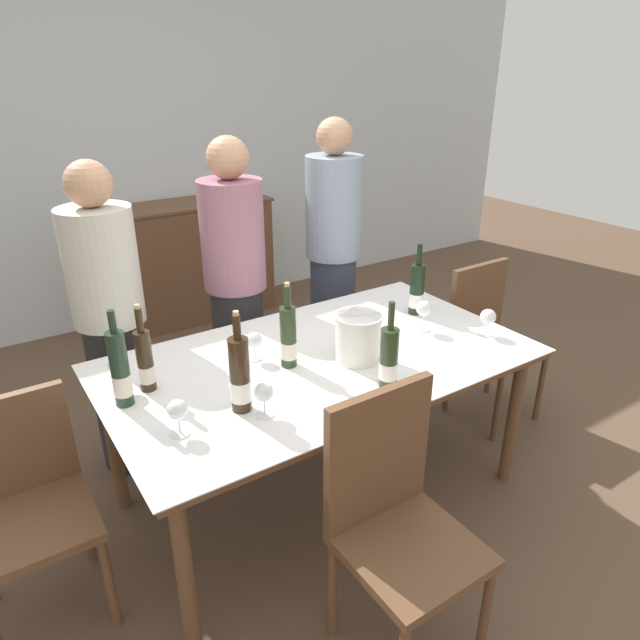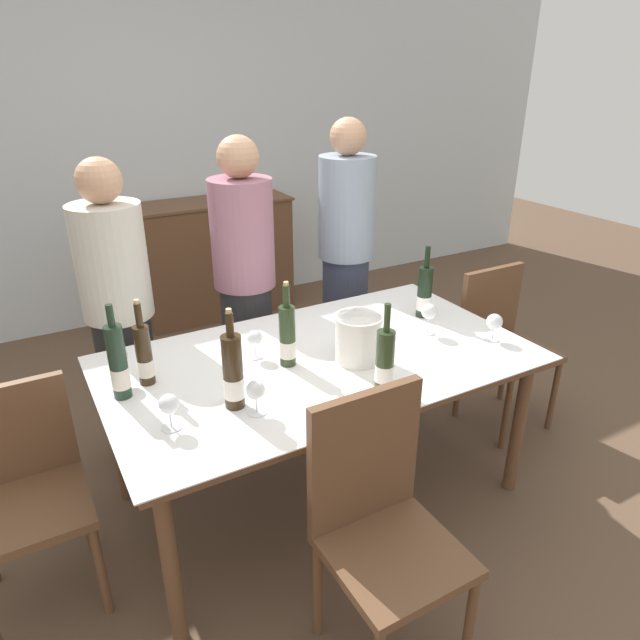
% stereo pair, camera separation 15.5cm
% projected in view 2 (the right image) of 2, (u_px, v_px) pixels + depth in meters
% --- Properties ---
extents(ground_plane, '(12.00, 12.00, 0.00)m').
position_uv_depth(ground_plane, '(320.00, 491.00, 2.80)').
color(ground_plane, brown).
extents(back_wall, '(8.00, 0.10, 2.80)m').
position_uv_depth(back_wall, '(148.00, 138.00, 4.33)').
color(back_wall, silver).
rests_on(back_wall, ground_plane).
extents(sideboard_cabinet, '(1.24, 0.46, 0.94)m').
position_uv_depth(sideboard_cabinet, '(215.00, 258.00, 4.64)').
color(sideboard_cabinet, brown).
rests_on(sideboard_cabinet, ground_plane).
extents(dining_table, '(1.85, 1.06, 0.74)m').
position_uv_depth(dining_table, '(320.00, 370.00, 2.52)').
color(dining_table, brown).
rests_on(dining_table, ground_plane).
extents(ice_bucket, '(0.21, 0.21, 0.21)m').
position_uv_depth(ice_bucket, '(358.00, 337.00, 2.43)').
color(ice_bucket, white).
rests_on(ice_bucket, dining_table).
extents(wine_bottle_0, '(0.07, 0.07, 0.36)m').
position_uv_depth(wine_bottle_0, '(385.00, 361.00, 2.21)').
color(wine_bottle_0, '#28381E').
rests_on(wine_bottle_0, dining_table).
extents(wine_bottle_1, '(0.08, 0.08, 0.40)m').
position_uv_depth(wine_bottle_1, '(233.00, 374.00, 2.09)').
color(wine_bottle_1, '#332314').
rests_on(wine_bottle_1, dining_table).
extents(wine_bottle_2, '(0.07, 0.07, 0.37)m').
position_uv_depth(wine_bottle_2, '(424.00, 293.00, 2.86)').
color(wine_bottle_2, black).
rests_on(wine_bottle_2, dining_table).
extents(wine_bottle_3, '(0.06, 0.06, 0.36)m').
position_uv_depth(wine_bottle_3, '(144.00, 356.00, 2.25)').
color(wine_bottle_3, '#332314').
rests_on(wine_bottle_3, dining_table).
extents(wine_bottle_4, '(0.07, 0.07, 0.38)m').
position_uv_depth(wine_bottle_4, '(287.00, 337.00, 2.39)').
color(wine_bottle_4, '#28381E').
rests_on(wine_bottle_4, dining_table).
extents(wine_bottle_5, '(0.07, 0.07, 0.38)m').
position_uv_depth(wine_bottle_5, '(118.00, 364.00, 2.15)').
color(wine_bottle_5, '#1E3323').
rests_on(wine_bottle_5, dining_table).
extents(wine_glass_0, '(0.07, 0.07, 0.13)m').
position_uv_depth(wine_glass_0, '(255.00, 339.00, 2.46)').
color(wine_glass_0, white).
rests_on(wine_glass_0, dining_table).
extents(wine_glass_1, '(0.08, 0.08, 0.15)m').
position_uv_depth(wine_glass_1, '(118.00, 358.00, 2.26)').
color(wine_glass_1, white).
rests_on(wine_glass_1, dining_table).
extents(wine_glass_2, '(0.07, 0.07, 0.15)m').
position_uv_depth(wine_glass_2, '(429.00, 313.00, 2.68)').
color(wine_glass_2, white).
rests_on(wine_glass_2, dining_table).
extents(wine_glass_3, '(0.07, 0.07, 0.14)m').
position_uv_depth(wine_glass_3, '(169.00, 405.00, 1.98)').
color(wine_glass_3, white).
rests_on(wine_glass_3, dining_table).
extents(wine_glass_4, '(0.07, 0.07, 0.13)m').
position_uv_depth(wine_glass_4, '(256.00, 391.00, 2.06)').
color(wine_glass_4, white).
rests_on(wine_glass_4, dining_table).
extents(wine_glass_5, '(0.08, 0.08, 0.13)m').
position_uv_depth(wine_glass_5, '(494.00, 323.00, 2.62)').
color(wine_glass_5, white).
rests_on(wine_glass_5, dining_table).
extents(chair_right_end, '(0.42, 0.42, 0.89)m').
position_uv_depth(chair_right_end, '(501.00, 336.00, 3.20)').
color(chair_right_end, brown).
rests_on(chair_right_end, ground_plane).
extents(chair_left_end, '(0.42, 0.42, 0.86)m').
position_uv_depth(chair_left_end, '(23.00, 483.00, 2.11)').
color(chair_left_end, brown).
rests_on(chair_left_end, ground_plane).
extents(chair_near_front, '(0.42, 0.42, 0.97)m').
position_uv_depth(chair_near_front, '(380.00, 515.00, 1.89)').
color(chair_near_front, brown).
rests_on(chair_near_front, ground_plane).
extents(person_host, '(0.33, 0.33, 1.55)m').
position_uv_depth(person_host, '(121.00, 320.00, 2.78)').
color(person_host, '#262628').
rests_on(person_host, ground_plane).
extents(person_guest_left, '(0.33, 0.33, 1.61)m').
position_uv_depth(person_guest_left, '(245.00, 289.00, 3.08)').
color(person_guest_left, '#2D2D33').
rests_on(person_guest_left, ground_plane).
extents(person_guest_right, '(0.33, 0.33, 1.66)m').
position_uv_depth(person_guest_right, '(346.00, 261.00, 3.43)').
color(person_guest_right, '#383F56').
rests_on(person_guest_right, ground_plane).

